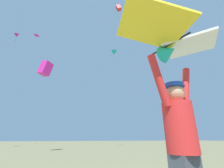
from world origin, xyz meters
The scene contains 8 objects.
kite_flyer_person centered at (0.03, -0.33, 0.94)m, with size 0.80×0.43×1.92m.
held_stunt_kite centered at (0.05, -0.40, 2.22)m, with size 1.68×1.12×0.40m.
distant_kite_teal_low_right centered at (7.35, 27.19, 19.71)m, with size 1.63×1.67×2.80m.
distant_kite_magenta_mid_left centered at (-10.50, 21.07, 16.25)m, with size 0.90×0.88×1.51m.
distant_kite_magenta_high_right centered at (-8.54, 24.06, 18.97)m, with size 1.13×1.14×0.26m.
distant_kite_red_overhead_distant centered at (3.65, 12.39, 17.03)m, with size 0.83×0.77×0.97m.
distant_kite_magenta_low_left centered at (-3.37, 9.76, 6.11)m, with size 1.14×0.96×1.24m.
marker_flag centered at (3.90, 4.71, 1.43)m, with size 0.30×0.24×1.65m.
Camera 1 is at (-1.18, -1.82, 0.98)m, focal length 24.00 mm.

